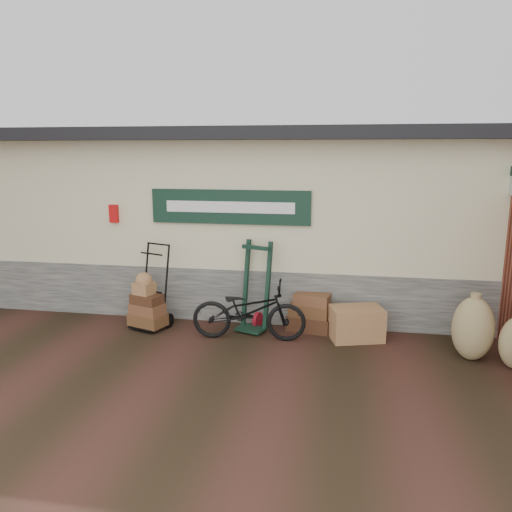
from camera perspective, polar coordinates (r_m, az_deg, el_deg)
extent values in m
plane|color=black|center=(7.55, -2.24, -10.13)|extent=(80.00, 80.00, 0.00)
cube|color=#4C4C47|center=(9.99, 1.07, -1.87)|extent=(14.00, 3.54, 0.90)
cube|color=beige|center=(9.74, 1.11, 6.73)|extent=(14.00, 3.50, 2.10)
cube|color=black|center=(9.55, 0.99, 13.54)|extent=(14.40, 4.10, 0.20)
cube|color=black|center=(8.05, -2.99, 5.62)|extent=(2.60, 0.06, 0.55)
cube|color=white|center=(8.02, -3.04, 5.59)|extent=(2.10, 0.01, 0.18)
cube|color=red|center=(8.74, -15.91, 4.69)|extent=(0.14, 0.10, 0.30)
cube|color=brown|center=(7.83, 11.39, -7.56)|extent=(0.88, 0.70, 0.50)
imported|color=black|center=(7.60, -0.82, -5.90)|extent=(0.72, 1.78, 1.01)
ellipsoid|color=olive|center=(7.51, 23.55, -7.62)|extent=(0.70, 0.66, 0.90)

